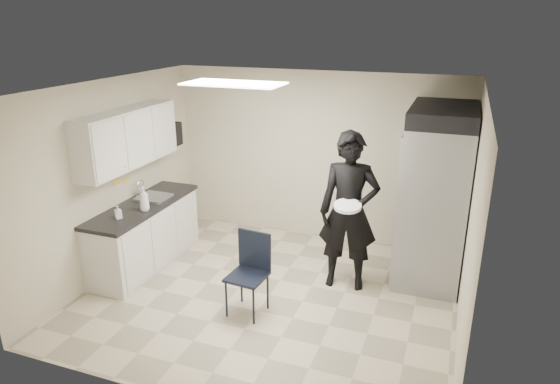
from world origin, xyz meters
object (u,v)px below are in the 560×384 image
at_px(lower_counter, 145,236).
at_px(man_tuxedo, 349,212).
at_px(folding_chair, 247,277).
at_px(commercial_fridge, 435,202).

height_order(lower_counter, man_tuxedo, man_tuxedo).
relative_size(folding_chair, man_tuxedo, 0.46).
xyz_separation_m(lower_counter, commercial_fridge, (3.78, 1.07, 0.62)).
height_order(lower_counter, commercial_fridge, commercial_fridge).
bearing_deg(folding_chair, man_tuxedo, 53.45).
bearing_deg(lower_counter, folding_chair, -19.53).
height_order(commercial_fridge, folding_chair, commercial_fridge).
bearing_deg(man_tuxedo, lower_counter, -179.13).
relative_size(lower_counter, man_tuxedo, 0.93).
distance_m(lower_counter, folding_chair, 1.96).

